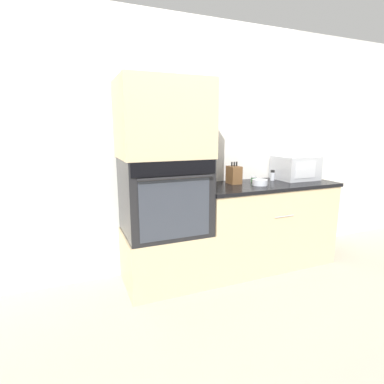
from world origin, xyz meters
The scene contains 11 objects.
ground_plane centered at (0.00, 0.00, 0.00)m, with size 12.00×12.00×0.00m, color beige.
wall_back centered at (0.00, 0.63, 1.25)m, with size 8.00×0.05×2.50m.
oven_cabinet_base centered at (-0.38, 0.30, 0.25)m, with size 0.76×0.60×0.50m.
wall_oven centered at (-0.38, 0.30, 0.85)m, with size 0.74×0.64×0.69m.
oven_cabinet_upper centered at (-0.38, 0.30, 1.52)m, with size 0.76×0.60×0.66m.
counter_unit centered at (0.73, 0.30, 0.45)m, with size 1.47×0.63×0.89m.
microwave centered at (1.18, 0.39, 1.02)m, with size 0.43×0.37×0.26m.
knife_block centered at (0.40, 0.42, 0.98)m, with size 0.11×0.15×0.22m.
bowl centered at (0.60, 0.23, 0.92)m, with size 0.15×0.15×0.06m.
condiment_jar_near centered at (0.65, 0.41, 0.92)m, with size 0.06×0.06×0.06m.
condiment_jar_mid centered at (0.89, 0.42, 0.94)m, with size 0.05×0.05×0.11m.
Camera 1 is at (-1.16, -2.24, 1.43)m, focal length 28.00 mm.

